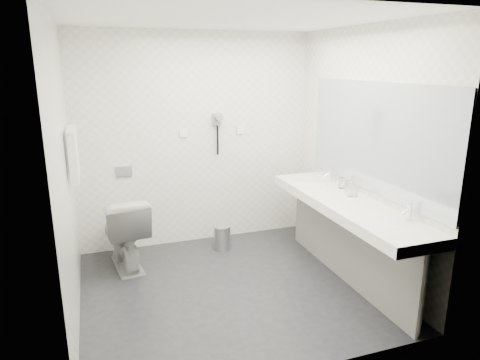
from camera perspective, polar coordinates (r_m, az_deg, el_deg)
name	(u,v)px	position (r m, az deg, el deg)	size (l,w,h in m)	color
floor	(231,288)	(4.40, -1.24, -13.98)	(2.80, 2.80, 0.00)	#232328
ceiling	(229,18)	(3.86, -1.47, 20.46)	(2.80, 2.80, 0.00)	white
wall_back	(196,141)	(5.18, -5.77, 5.15)	(2.80, 2.80, 0.00)	white
wall_front	(292,208)	(2.78, 6.88, -3.67)	(2.80, 2.80, 0.00)	white
wall_left	(65,177)	(3.78, -22.02, 0.36)	(2.60, 2.60, 0.00)	white
wall_right	(361,154)	(4.56, 15.67, 3.30)	(2.60, 2.60, 0.00)	white
vanity_counter	(346,205)	(4.36, 13.75, -3.21)	(0.55, 2.20, 0.10)	white
vanity_panel	(345,245)	(4.53, 13.68, -8.29)	(0.03, 2.15, 0.75)	gray
vanity_post_near	(421,295)	(3.81, 22.71, -13.77)	(0.06, 0.06, 0.75)	silver
vanity_post_far	(301,212)	(5.38, 8.01, -4.19)	(0.06, 0.06, 0.75)	silver
mirror	(374,138)	(4.36, 17.18, 5.34)	(0.02, 2.20, 1.05)	#B2BCC6
basin_near	(389,224)	(3.86, 18.98, -5.52)	(0.40, 0.31, 0.05)	white
basin_far	(314,185)	(4.89, 9.70, -0.59)	(0.40, 0.31, 0.05)	white
faucet_near	(409,212)	(3.95, 21.33, -3.89)	(0.04, 0.04, 0.15)	silver
faucet_far	(330,175)	(4.96, 11.72, 0.62)	(0.04, 0.04, 0.15)	silver
soap_bottle_a	(355,193)	(4.46, 14.86, -1.61)	(0.04, 0.04, 0.09)	silver
soap_bottle_b	(350,193)	(4.46, 14.21, -1.61)	(0.06, 0.06, 0.08)	silver
glass_left	(348,186)	(4.63, 14.01, -0.74)	(0.07, 0.07, 0.12)	silver
glass_right	(341,183)	(4.74, 13.19, -0.37)	(0.06, 0.06, 0.11)	silver
toilet	(124,232)	(4.82, -14.95, -6.59)	(0.45, 0.79, 0.80)	white
flush_plate	(124,171)	(5.10, -14.96, 1.10)	(0.18, 0.02, 0.12)	#B2B5BA
pedal_bin	(222,238)	(5.18, -2.36, -7.63)	(0.20, 0.20, 0.28)	#B2B5BA
bin_lid	(222,227)	(5.12, -2.38, -6.13)	(0.20, 0.20, 0.01)	#B2B5BA
towel_rail	(70,130)	(4.26, -21.46, 6.11)	(0.02, 0.02, 0.62)	silver
towel_near	(73,157)	(4.16, -21.09, 2.86)	(0.07, 0.24, 0.48)	white
towel_far	(74,151)	(4.43, -21.00, 3.58)	(0.07, 0.24, 0.48)	white
dryer_cradle	(217,119)	(5.17, -3.04, 8.00)	(0.10, 0.04, 0.14)	gray
dryer_barrel	(219,117)	(5.10, -2.83, 8.24)	(0.08, 0.08, 0.14)	gray
dryer_cord	(218,140)	(5.19, -2.96, 5.24)	(0.02, 0.02, 0.35)	black
switch_plate_a	(184,133)	(5.12, -7.41, 6.12)	(0.09, 0.02, 0.09)	white
switch_plate_b	(240,130)	(5.30, 0.06, 6.55)	(0.09, 0.02, 0.09)	white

